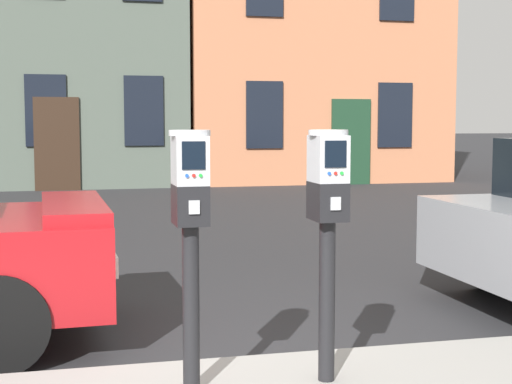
% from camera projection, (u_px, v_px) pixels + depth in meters
% --- Properties ---
extents(parking_meter_near_kerb, '(0.22, 0.25, 1.39)m').
position_uv_depth(parking_meter_near_kerb, '(190.00, 213.00, 4.02)').
color(parking_meter_near_kerb, black).
rests_on(parking_meter_near_kerb, sidewalk_slab).
extents(parking_meter_twin_adjacent, '(0.22, 0.25, 1.39)m').
position_uv_depth(parking_meter_twin_adjacent, '(328.00, 209.00, 4.20)').
color(parking_meter_twin_adjacent, black).
rests_on(parking_meter_twin_adjacent, sidewalk_slab).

